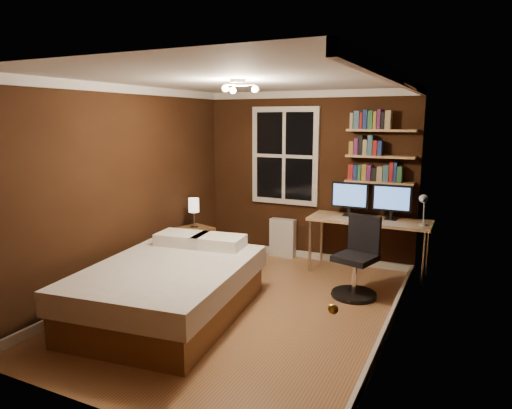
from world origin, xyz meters
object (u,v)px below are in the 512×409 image
at_px(nightstand, 195,246).
at_px(radiator, 283,238).
at_px(desk, 369,223).
at_px(office_chair, 357,266).
at_px(monitor_right, 392,202).
at_px(desk_lamp, 423,209).
at_px(monitor_left, 350,199).
at_px(bedside_lamp, 194,213).
at_px(bed, 170,288).

height_order(nightstand, radiator, radiator).
bearing_deg(desk, office_chair, -86.61).
distance_m(monitor_right, desk_lamp, 0.49).
distance_m(nightstand, monitor_left, 2.32).
bearing_deg(monitor_right, radiator, 175.29).
height_order(monitor_right, office_chair, monitor_right).
bearing_deg(office_chair, bedside_lamp, -167.75).
height_order(nightstand, monitor_right, monitor_right).
bearing_deg(desk_lamp, monitor_right, 150.30).
xyz_separation_m(monitor_right, desk_lamp, (0.43, -0.24, -0.02)).
bearing_deg(radiator, nightstand, -137.03).
xyz_separation_m(desk, office_chair, (0.05, -0.87, -0.34)).
height_order(desk, monitor_left, monitor_left).
distance_m(bed, desk, 2.85).
bearing_deg(radiator, monitor_right, -4.71).
relative_size(monitor_left, monitor_right, 1.00).
relative_size(bed, radiator, 3.85).
bearing_deg(bedside_lamp, bed, -65.60).
distance_m(bedside_lamp, monitor_right, 2.75).
distance_m(bed, monitor_right, 3.13).
height_order(nightstand, desk_lamp, desk_lamp).
bearing_deg(desk_lamp, desk, 166.76).
height_order(desk, desk_lamp, desk_lamp).
distance_m(desk_lamp, office_chair, 1.14).
xyz_separation_m(bed, monitor_right, (1.90, 2.38, 0.70)).
bearing_deg(office_chair, desk_lamp, 64.03).
bearing_deg(radiator, monitor_left, -7.23).
xyz_separation_m(bed, desk, (1.64, 2.30, 0.40)).
distance_m(radiator, desk, 1.43).
relative_size(bedside_lamp, desk, 0.27).
bearing_deg(radiator, bed, -96.41).
bearing_deg(bedside_lamp, desk, 16.96).
bearing_deg(desk_lamp, bed, -137.44).
bearing_deg(nightstand, desk_lamp, 28.56).
bearing_deg(monitor_left, bedside_lamp, -158.72).
xyz_separation_m(radiator, monitor_right, (1.62, -0.13, 0.71)).
bearing_deg(desk, nightstand, -163.04).
bearing_deg(office_chair, monitor_left, 126.39).
bearing_deg(radiator, desk_lamp, -10.44).
height_order(bedside_lamp, monitor_left, monitor_left).
distance_m(nightstand, radiator, 1.37).
bearing_deg(desk, monitor_right, 16.96).
bearing_deg(radiator, office_chair, -37.77).
bearing_deg(bedside_lamp, monitor_right, 16.96).
xyz_separation_m(bedside_lamp, monitor_right, (2.62, 0.80, 0.23)).
height_order(monitor_left, monitor_right, same).
relative_size(bedside_lamp, desk_lamp, 0.99).
height_order(radiator, desk, desk).
xyz_separation_m(bed, office_chair, (1.69, 1.43, 0.06)).
distance_m(desk, monitor_left, 0.43).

